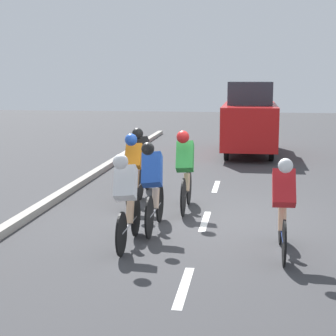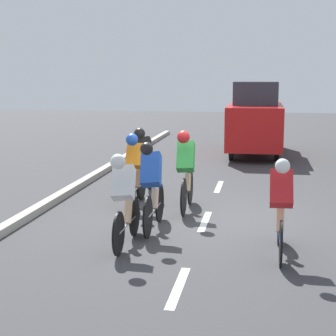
{
  "view_description": "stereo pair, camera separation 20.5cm",
  "coord_description": "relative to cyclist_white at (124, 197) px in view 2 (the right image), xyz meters",
  "views": [
    {
      "loc": [
        -0.76,
        9.96,
        2.58
      ],
      "look_at": [
        0.67,
        0.22,
        0.95
      ],
      "focal_mm": 60.0,
      "sensor_mm": 36.0,
      "label": 1
    },
    {
      "loc": [
        -0.97,
        9.93,
        2.58
      ],
      "look_at": [
        0.67,
        0.22,
        0.95
      ],
      "focal_mm": 60.0,
      "sensor_mm": 36.0,
      "label": 2
    }
  ],
  "objects": [
    {
      "name": "lane_stripe_mid",
      "position": [
        -1.05,
        -1.69,
        -0.77
      ],
      "size": [
        0.12,
        1.4,
        0.01
      ],
      "primitive_type": "cube",
      "color": "white",
      "rests_on": "ground"
    },
    {
      "name": "cyclist_red",
      "position": [
        -2.31,
        0.08,
        -0.01
      ],
      "size": [
        0.33,
        1.68,
        1.46
      ],
      "color": "black",
      "rests_on": "ground"
    },
    {
      "name": "cyclist_black",
      "position": [
        0.5,
        -3.72,
        0.01
      ],
      "size": [
        0.37,
        1.75,
        1.49
      ],
      "color": "black",
      "rests_on": "ground"
    },
    {
      "name": "cyclist_orange",
      "position": [
        0.44,
        -2.65,
        0.01
      ],
      "size": [
        0.33,
        1.68,
        1.48
      ],
      "color": "black",
      "rests_on": "ground"
    },
    {
      "name": "support_car",
      "position": [
        -1.78,
        -10.61,
        0.4
      ],
      "size": [
        1.7,
        4.58,
        2.38
      ],
      "color": "black",
      "rests_on": "ground"
    },
    {
      "name": "cyclist_white",
      "position": [
        0.0,
        0.0,
        0.0
      ],
      "size": [
        0.36,
        1.68,
        1.46
      ],
      "color": "black",
      "rests_on": "ground"
    },
    {
      "name": "lane_stripe_far",
      "position": [
        -1.05,
        -4.89,
        -0.77
      ],
      "size": [
        0.12,
        1.4,
        0.01
      ],
      "primitive_type": "cube",
      "color": "white",
      "rests_on": "ground"
    },
    {
      "name": "ground_plane",
      "position": [
        -1.05,
        -1.91,
        -0.77
      ],
      "size": [
        60.0,
        60.0,
        0.0
      ],
      "primitive_type": "plane",
      "color": "#38383A"
    },
    {
      "name": "curb",
      "position": [
        2.15,
        -1.69,
        -0.7
      ],
      "size": [
        0.2,
        29.76,
        0.14
      ],
      "primitive_type": "cube",
      "color": "#A8A399",
      "rests_on": "ground"
    },
    {
      "name": "cyclist_green",
      "position": [
        -0.61,
        -2.4,
        0.06
      ],
      "size": [
        0.35,
        1.67,
        1.57
      ],
      "color": "black",
      "rests_on": "ground"
    },
    {
      "name": "lane_stripe_near",
      "position": [
        -1.05,
        1.51,
        -0.77
      ],
      "size": [
        0.12,
        1.4,
        0.01
      ],
      "primitive_type": "cube",
      "color": "white",
      "rests_on": "ground"
    },
    {
      "name": "cyclist_blue",
      "position": [
        -0.24,
        -0.93,
        0.02
      ],
      "size": [
        0.38,
        1.74,
        1.53
      ],
      "color": "black",
      "rests_on": "ground"
    }
  ]
}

